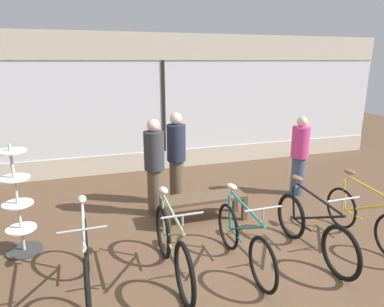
{
  "coord_description": "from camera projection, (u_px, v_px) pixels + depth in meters",
  "views": [
    {
      "loc": [
        -1.85,
        -3.86,
        2.59
      ],
      "look_at": [
        0.0,
        1.86,
        0.95
      ],
      "focal_mm": 32.0,
      "sensor_mm": 36.0,
      "label": 1
    }
  ],
  "objects": [
    {
      "name": "ground_plane",
      "position": [
        233.0,
        252.0,
        4.78
      ],
      "size": [
        24.0,
        24.0,
        0.0
      ],
      "primitive_type": "plane",
      "color": "brown"
    },
    {
      "name": "shop_back_wall",
      "position": [
        163.0,
        102.0,
        8.09
      ],
      "size": [
        12.0,
        0.08,
        3.2
      ],
      "color": "beige",
      "rests_on": "ground_plane"
    },
    {
      "name": "bicycle_far_left",
      "position": [
        87.0,
        261.0,
        3.85
      ],
      "size": [
        0.46,
        1.75,
        1.04
      ],
      "color": "black",
      "rests_on": "ground_plane"
    },
    {
      "name": "bicycle_left",
      "position": [
        172.0,
        248.0,
        4.15
      ],
      "size": [
        0.46,
        1.72,
        1.04
      ],
      "color": "black",
      "rests_on": "ground_plane"
    },
    {
      "name": "bicycle_center",
      "position": [
        243.0,
        240.0,
        4.37
      ],
      "size": [
        0.46,
        1.64,
        1.01
      ],
      "color": "black",
      "rests_on": "ground_plane"
    },
    {
      "name": "bicycle_right",
      "position": [
        313.0,
        230.0,
        4.63
      ],
      "size": [
        0.46,
        1.73,
        1.02
      ],
      "color": "black",
      "rests_on": "ground_plane"
    },
    {
      "name": "bicycle_far_right",
      "position": [
        365.0,
        218.0,
        4.98
      ],
      "size": [
        0.46,
        1.65,
        1.01
      ],
      "color": "black",
      "rests_on": "ground_plane"
    },
    {
      "name": "accessory_rack",
      "position": [
        19.0,
        209.0,
        4.64
      ],
      "size": [
        0.48,
        0.48,
        1.56
      ],
      "color": "#333333",
      "rests_on": "ground_plane"
    },
    {
      "name": "display_bench",
      "position": [
        204.0,
        201.0,
        5.64
      ],
      "size": [
        1.4,
        0.44,
        0.44
      ],
      "color": "brown",
      "rests_on": "ground_plane"
    },
    {
      "name": "customer_near_rack",
      "position": [
        154.0,
        166.0,
        5.75
      ],
      "size": [
        0.48,
        0.48,
        1.67
      ],
      "color": "brown",
      "rests_on": "ground_plane"
    },
    {
      "name": "customer_by_window",
      "position": [
        176.0,
        157.0,
        6.2
      ],
      "size": [
        0.45,
        0.45,
        1.71
      ],
      "color": "brown",
      "rests_on": "ground_plane"
    },
    {
      "name": "customer_mid_floor",
      "position": [
        299.0,
        155.0,
        6.67
      ],
      "size": [
        0.39,
        0.39,
        1.56
      ],
      "color": "#424C6B",
      "rests_on": "ground_plane"
    }
  ]
}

